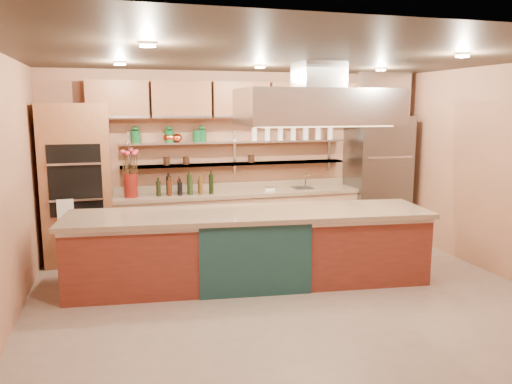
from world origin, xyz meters
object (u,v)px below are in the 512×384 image
object	(u,v)px
copper_kettle	(177,138)
island	(250,247)
flower_vase	(131,186)
green_canister	(197,136)
kitchen_scale	(269,188)
refrigerator	(377,179)

from	to	relation	value
copper_kettle	island	bearing A→B (deg)	-68.58
flower_vase	copper_kettle	bearing A→B (deg)	16.94
island	green_canister	world-z (taller)	green_canister
flower_vase	copper_kettle	distance (m)	1.01
kitchen_scale	refrigerator	bearing A→B (deg)	15.56
flower_vase	copper_kettle	size ratio (longest dim) A/B	2.15
refrigerator	copper_kettle	distance (m)	3.42
island	green_canister	distance (m)	2.22
copper_kettle	green_canister	distance (m)	0.31
kitchen_scale	flower_vase	bearing A→B (deg)	-164.14
flower_vase	refrigerator	bearing A→B (deg)	-0.14
kitchen_scale	green_canister	distance (m)	1.40
green_canister	kitchen_scale	bearing A→B (deg)	-11.26
island	copper_kettle	size ratio (longest dim) A/B	27.60
refrigerator	green_canister	size ratio (longest dim) A/B	12.07
copper_kettle	green_canister	size ratio (longest dim) A/B	0.94
island	kitchen_scale	xyz separation A→B (m)	(0.73, 1.52, 0.50)
refrigerator	green_canister	distance (m)	3.12
flower_vase	kitchen_scale	distance (m)	2.14
flower_vase	island	bearing A→B (deg)	-47.28
refrigerator	island	bearing A→B (deg)	-150.28
island	kitchen_scale	bearing A→B (deg)	70.85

